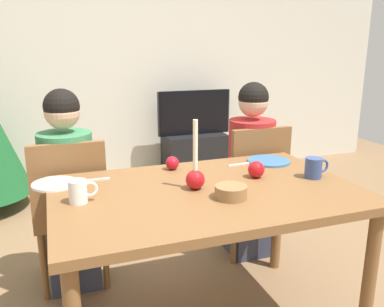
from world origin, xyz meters
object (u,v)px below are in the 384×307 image
at_px(person_left_child, 69,194).
at_px(candle_centerpiece, 195,175).
at_px(mug_right, 314,168).
at_px(plate_right, 269,161).
at_px(tv, 194,112).
at_px(mug_left, 79,191).
at_px(chair_left, 70,206).
at_px(apple_near_candle, 172,163).
at_px(plate_left, 55,184).
at_px(tv_stand, 194,156).
at_px(chair_right, 252,183).
at_px(person_right_child, 250,173).
at_px(apple_by_left_plate, 256,169).
at_px(bowl_walnuts, 231,192).
at_px(dining_table, 206,206).

distance_m(person_left_child, candle_centerpiece, 0.86).
bearing_deg(mug_right, plate_right, 102.08).
relative_size(tv, candle_centerpiece, 2.43).
xyz_separation_m(person_left_child, mug_left, (0.02, -0.61, 0.23)).
height_order(chair_left, apple_near_candle, chair_left).
bearing_deg(person_left_child, plate_left, -101.66).
bearing_deg(person_left_child, apple_near_candle, -29.13).
bearing_deg(mug_left, person_left_child, 92.18).
height_order(tv_stand, plate_right, plate_right).
xyz_separation_m(chair_right, person_right_child, (0.00, 0.03, 0.06)).
bearing_deg(apple_near_candle, chair_right, 22.59).
bearing_deg(candle_centerpiece, person_left_child, 131.24).
relative_size(plate_right, mug_right, 1.83).
distance_m(plate_left, plate_right, 1.16).
xyz_separation_m(person_left_child, plate_left, (-0.07, -0.34, 0.19)).
distance_m(plate_left, apple_by_left_plate, 0.98).
bearing_deg(chair_left, person_right_child, 1.60).
xyz_separation_m(bowl_walnuts, apple_by_left_plate, (0.24, 0.21, 0.01)).
xyz_separation_m(plate_left, mug_left, (0.09, -0.27, 0.04)).
height_order(candle_centerpiece, bowl_walnuts, candle_centerpiece).
bearing_deg(dining_table, plate_right, 30.60).
bearing_deg(apple_near_candle, dining_table, -80.06).
distance_m(tv, mug_left, 2.64).
bearing_deg(mug_right, chair_left, 151.33).
height_order(bowl_walnuts, apple_near_candle, apple_near_candle).
distance_m(person_right_child, tv, 1.68).
bearing_deg(plate_left, person_left_child, 78.34).
bearing_deg(tv_stand, apple_by_left_plate, -102.22).
bearing_deg(mug_left, chair_right, 26.93).
bearing_deg(tv, candle_centerpiece, -109.95).
xyz_separation_m(chair_left, plate_right, (1.09, -0.31, 0.24)).
height_order(tv_stand, tv, tv).
distance_m(tv_stand, apple_by_left_plate, 2.34).
distance_m(dining_table, person_left_child, 0.88).
bearing_deg(person_left_child, dining_table, -47.29).
xyz_separation_m(plate_right, bowl_walnuts, (-0.44, -0.43, 0.02)).
relative_size(dining_table, plate_right, 5.82).
xyz_separation_m(person_right_child, bowl_walnuts, (-0.51, -0.78, 0.21)).
bearing_deg(mug_right, dining_table, 177.37).
relative_size(chair_left, person_right_child, 0.77).
bearing_deg(candle_centerpiece, plate_left, 155.77).
bearing_deg(tv, mug_right, -95.17).
xyz_separation_m(tv_stand, apple_near_candle, (-0.84, -1.96, 0.55)).
height_order(chair_right, apple_near_candle, chair_right).
height_order(dining_table, bowl_walnuts, bowl_walnuts).
height_order(bowl_walnuts, apple_by_left_plate, apple_by_left_plate).
relative_size(person_left_child, person_right_child, 1.00).
relative_size(tv, mug_left, 6.44).
relative_size(dining_table, person_right_child, 1.19).
height_order(chair_left, tv, tv).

